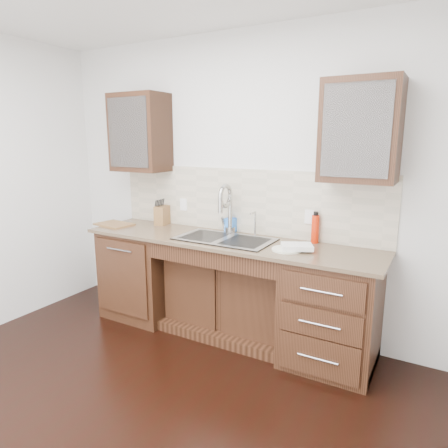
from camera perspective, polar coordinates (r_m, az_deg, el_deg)
The scene contains 24 objects.
ground at distance 2.89m, azimuth -15.51°, elevation -27.42°, with size 4.00×3.50×0.10m, color black.
wall_back at distance 3.74m, azimuth 3.02°, elevation 5.63°, with size 4.00×0.10×2.70m, color silver.
base_cabinet_left at distance 4.16m, azimuth -11.27°, elevation -6.77°, with size 0.70×0.62×0.88m, color #593014.
base_cabinet_center at distance 3.75m, azimuth 0.99°, elevation -10.13°, with size 1.20×0.44×0.70m, color #593014.
base_cabinet_right at distance 3.33m, azimuth 15.09°, elevation -11.92°, with size 0.70×0.62×0.88m, color #593014.
countertop at distance 3.49m, azimuth 0.20°, elevation -2.41°, with size 2.70×0.65×0.03m, color #84705B.
backsplash at distance 3.70m, azimuth 2.58°, elevation 3.31°, with size 2.70×0.02×0.59m, color beige.
sink at distance 3.50m, azimuth 0.08°, elevation -3.57°, with size 0.84×0.46×0.19m, color #9E9EA5.
faucet at distance 3.66m, azimuth 0.89°, elevation 1.72°, with size 0.04×0.04×0.40m, color #999993.
filter_tap at distance 3.58m, azimuth 4.48°, elevation 0.12°, with size 0.02×0.02×0.24m, color #999993.
upper_cabinet_left at distance 4.11m, azimuth -11.88°, elevation 12.62°, with size 0.55×0.34×0.75m, color #593014.
upper_cabinet_right at distance 3.16m, azimuth 18.95°, elevation 12.45°, with size 0.55×0.34×0.75m, color #593014.
outlet_left at distance 4.04m, azimuth -5.79°, elevation 2.78°, with size 0.08×0.01×0.12m, color white.
outlet_right at distance 3.46m, azimuth 12.10°, elevation 1.01°, with size 0.08×0.01×0.12m, color white.
soap_bottle at distance 3.73m, azimuth 0.94°, elevation 0.32°, with size 0.09×0.09×0.20m, color #3180F6.
water_bottle at distance 3.42m, azimuth 12.89°, elevation -0.73°, with size 0.06×0.06×0.24m, color red.
plate at distance 3.18m, azimuth 8.94°, elevation -3.61°, with size 0.24×0.24×0.01m, color silver.
dish_towel at distance 3.18m, azimuth 10.37°, elevation -3.20°, with size 0.24×0.17×0.04m, color white.
knife_block at distance 4.12m, azimuth -8.80°, elevation 1.26°, with size 0.10×0.17×0.19m, color olive.
cutting_board at distance 4.20m, azimuth -15.41°, elevation -0.04°, with size 0.37×0.26×0.02m, color brown.
cup_left_a at distance 4.21m, azimuth -13.39°, elevation 11.76°, with size 0.11×0.11×0.09m, color silver.
cup_left_b at distance 4.07m, azimuth -11.17°, elevation 11.87°, with size 0.09×0.09×0.09m, color silver.
cup_right_a at distance 3.19m, azimuth 16.57°, elevation 11.58°, with size 0.11×0.11×0.09m, color white.
cup_right_b at distance 3.15m, azimuth 20.41°, elevation 11.39°, with size 0.10×0.10×0.09m, color silver.
Camera 1 is at (1.65, -1.53, 1.77)m, focal length 32.00 mm.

